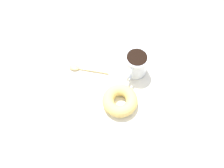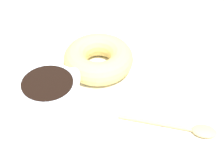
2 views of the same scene
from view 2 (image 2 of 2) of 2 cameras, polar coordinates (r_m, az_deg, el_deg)
The scene contains 5 objects.
ground_plane at distance 60.92cm, azimuth 1.55°, elevation -1.69°, with size 120.00×120.00×2.00cm, color beige.
napkin at distance 59.47cm, azimuth -0.00°, elevation -1.50°, with size 32.34×32.34×0.30cm, color white.
coffee_cup at distance 52.69cm, azimuth -9.25°, elevation -2.80°, with size 10.69×8.08×8.30cm.
donut at distance 62.71cm, azimuth -2.12°, elevation 3.88°, with size 11.67×11.67×3.88cm, color #E5C66B.
spoon at distance 55.05cm, azimuth 11.64°, elevation -6.69°, with size 4.30×14.30×0.90cm.
Camera 2 is at (-42.89, -0.03, 42.25)cm, focal length 60.00 mm.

